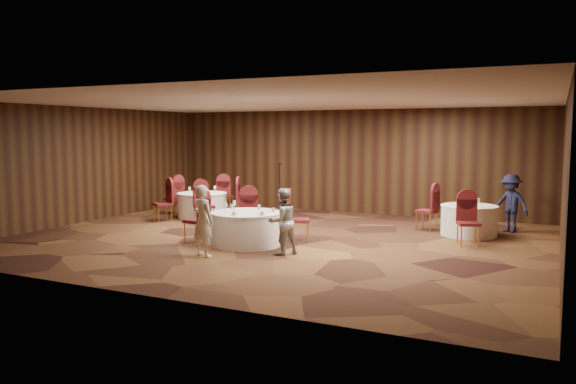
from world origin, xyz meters
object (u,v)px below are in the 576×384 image
at_px(table_left, 202,205).
at_px(table_right, 469,220).
at_px(man_c, 511,203).
at_px(woman_a, 203,221).
at_px(woman_b, 282,222).
at_px(mic_stand, 280,197).
at_px(table_main, 246,228).

bearing_deg(table_left, table_right, 3.38).
relative_size(table_right, man_c, 0.92).
xyz_separation_m(woman_a, man_c, (5.35, 5.67, 0.01)).
bearing_deg(woman_b, table_right, 173.43).
xyz_separation_m(table_right, mic_stand, (-6.06, 1.85, 0.06)).
xyz_separation_m(table_left, man_c, (8.31, 1.38, 0.36)).
distance_m(table_main, mic_stand, 5.51).
bearing_deg(mic_stand, woman_b, -62.90).
bearing_deg(woman_a, table_main, -83.93).
distance_m(woman_b, man_c, 6.26).
relative_size(table_main, woman_b, 1.15).
height_order(table_main, woman_a, woman_a).
relative_size(table_left, table_right, 1.07).
bearing_deg(mic_stand, table_left, -121.13).
xyz_separation_m(table_main, mic_stand, (-1.79, 5.21, 0.06)).
bearing_deg(table_main, table_right, 38.18).
height_order(table_right, woman_b, woman_b).
relative_size(table_right, woman_a, 0.93).
relative_size(table_right, mic_stand, 0.88).
height_order(table_left, mic_stand, mic_stand).
relative_size(table_main, mic_stand, 1.03).
distance_m(table_main, table_right, 5.44).
bearing_deg(mic_stand, man_c, -7.46).
distance_m(mic_stand, woman_a, 6.77).
distance_m(table_left, mic_stand, 2.68).
height_order(woman_a, man_c, man_c).
distance_m(table_right, man_c, 1.33).
height_order(table_left, table_right, same).
bearing_deg(table_main, woman_a, -98.90).
xyz_separation_m(table_main, table_left, (-3.17, 2.92, 0.00)).
bearing_deg(woman_b, woman_a, -25.95).
xyz_separation_m(table_right, woman_b, (-3.13, -3.88, 0.31)).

